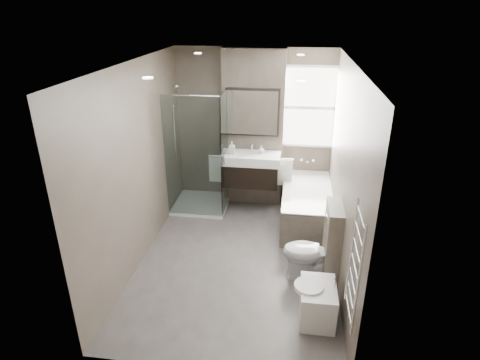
% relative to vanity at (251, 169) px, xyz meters
% --- Properties ---
extents(room, '(2.70, 3.90, 2.70)m').
position_rel_vanity_xyz_m(room, '(0.00, -1.43, 0.56)').
color(room, '#55514E').
rests_on(room, ground).
extents(vanity_pier, '(1.00, 0.25, 2.60)m').
position_rel_vanity_xyz_m(vanity_pier, '(0.00, 0.35, 0.56)').
color(vanity_pier, '#5B5248').
rests_on(vanity_pier, ground).
extents(vanity, '(0.95, 0.47, 0.66)m').
position_rel_vanity_xyz_m(vanity, '(0.00, 0.00, 0.00)').
color(vanity, black).
rests_on(vanity, vanity_pier).
extents(mirror_cabinet, '(0.86, 0.08, 0.76)m').
position_rel_vanity_xyz_m(mirror_cabinet, '(0.00, 0.19, 0.89)').
color(mirror_cabinet, black).
rests_on(mirror_cabinet, vanity_pier).
extents(towel_left, '(0.24, 0.06, 0.44)m').
position_rel_vanity_xyz_m(towel_left, '(-0.56, -0.02, -0.02)').
color(towel_left, silver).
rests_on(towel_left, vanity_pier).
extents(towel_right, '(0.24, 0.06, 0.44)m').
position_rel_vanity_xyz_m(towel_right, '(0.56, -0.02, -0.02)').
color(towel_right, silver).
rests_on(towel_right, vanity_pier).
extents(shower_enclosure, '(0.90, 0.90, 2.00)m').
position_rel_vanity_xyz_m(shower_enclosure, '(-0.75, -0.08, -0.25)').
color(shower_enclosure, white).
rests_on(shower_enclosure, ground).
extents(bathtub, '(0.75, 1.60, 0.57)m').
position_rel_vanity_xyz_m(bathtub, '(0.92, -0.33, -0.43)').
color(bathtub, '#5B5248').
rests_on(bathtub, ground).
extents(window, '(0.98, 0.06, 1.33)m').
position_rel_vanity_xyz_m(window, '(0.90, 0.45, 0.93)').
color(window, white).
rests_on(window, room).
extents(toilet, '(0.72, 0.42, 0.73)m').
position_rel_vanity_xyz_m(toilet, '(0.97, -1.74, -0.38)').
color(toilet, white).
rests_on(toilet, ground).
extents(cistern_box, '(0.19, 0.55, 1.00)m').
position_rel_vanity_xyz_m(cistern_box, '(1.21, -1.68, -0.24)').
color(cistern_box, '#5B5248').
rests_on(cistern_box, ground).
extents(bidet, '(0.45, 0.53, 0.55)m').
position_rel_vanity_xyz_m(bidet, '(1.01, -2.47, -0.52)').
color(bidet, white).
rests_on(bidet, ground).
extents(towel_radiator, '(0.03, 0.49, 1.10)m').
position_rel_vanity_xyz_m(towel_radiator, '(1.25, -3.03, 0.38)').
color(towel_radiator, silver).
rests_on(towel_radiator, room).
extents(soap_bottle_a, '(0.09, 0.09, 0.20)m').
position_rel_vanity_xyz_m(soap_bottle_a, '(-0.30, -0.02, 0.36)').
color(soap_bottle_a, white).
rests_on(soap_bottle_a, vanity).
extents(soap_bottle_b, '(0.10, 0.10, 0.13)m').
position_rel_vanity_xyz_m(soap_bottle_b, '(0.16, 0.05, 0.32)').
color(soap_bottle_b, white).
rests_on(soap_bottle_b, vanity).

